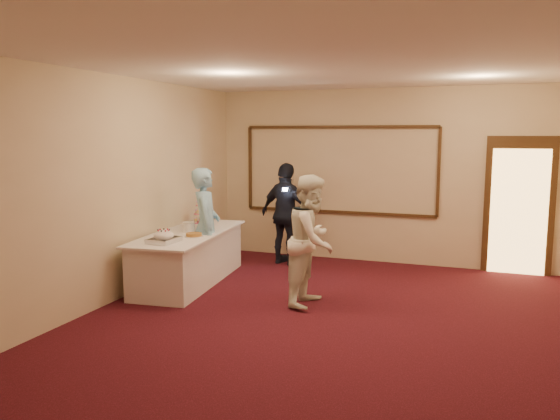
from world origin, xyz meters
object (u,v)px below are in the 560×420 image
at_px(pavlova_tray, 164,237).
at_px(cupcake_stand, 200,214).
at_px(woman, 312,240).
at_px(guest, 287,214).
at_px(tart, 194,235).
at_px(plate_stack_b, 206,224).
at_px(man, 206,226).
at_px(buffet_table, 189,257).
at_px(plate_stack_a, 189,227).

bearing_deg(pavlova_tray, cupcake_stand, 101.30).
bearing_deg(woman, guest, 31.66).
xyz_separation_m(tart, guest, (0.73, 1.92, 0.08)).
relative_size(plate_stack_b, man, 0.11).
height_order(cupcake_stand, tart, cupcake_stand).
distance_m(cupcake_stand, guest, 1.47).
relative_size(buffet_table, man, 1.48).
distance_m(pavlova_tray, cupcake_stand, 1.67).
bearing_deg(buffet_table, guest, 58.73).
relative_size(buffet_table, plate_stack_a, 13.71).
bearing_deg(man, buffet_table, 81.53).
distance_m(plate_stack_b, guest, 1.57).
relative_size(tart, woman, 0.15).
relative_size(plate_stack_b, woman, 0.11).
relative_size(pavlova_tray, cupcake_stand, 1.22).
xyz_separation_m(tart, man, (-0.00, 0.38, 0.07)).
distance_m(buffet_table, plate_stack_b, 0.57).
bearing_deg(buffet_table, woman, -10.40).
height_order(plate_stack_b, woman, woman).
height_order(pavlova_tray, guest, guest).
bearing_deg(plate_stack_b, buffet_table, -115.29).
bearing_deg(man, guest, -50.81).
relative_size(pavlova_tray, plate_stack_b, 2.55).
bearing_deg(man, pavlova_tray, 142.63).
bearing_deg(woman, cupcake_stand, 65.86).
height_order(man, woman, man).
relative_size(man, guest, 1.00).
xyz_separation_m(plate_stack_a, man, (0.24, 0.09, 0.02)).
bearing_deg(plate_stack_b, pavlova_tray, -93.77).
bearing_deg(guest, pavlova_tray, 86.05).
distance_m(plate_stack_b, tart, 0.61).
relative_size(buffet_table, woman, 1.50).
bearing_deg(pavlova_tray, plate_stack_b, 86.23).
height_order(buffet_table, woman, woman).
bearing_deg(cupcake_stand, man, -56.28).
xyz_separation_m(pavlova_tray, cupcake_stand, (-0.33, 1.64, 0.07)).
relative_size(tart, guest, 0.15).
xyz_separation_m(cupcake_stand, plate_stack_b, (0.40, -0.54, -0.06)).
distance_m(cupcake_stand, woman, 2.60).
distance_m(plate_stack_b, man, 0.25).
bearing_deg(woman, buffet_table, 83.35).
distance_m(man, woman, 1.84).
height_order(pavlova_tray, tart, pavlova_tray).
height_order(plate_stack_b, man, man).
height_order(plate_stack_a, guest, guest).
bearing_deg(plate_stack_a, pavlova_tray, -85.65).
bearing_deg(plate_stack_b, man, -63.28).
bearing_deg(buffet_table, plate_stack_a, -54.26).
bearing_deg(guest, woman, 134.72).
distance_m(tart, guest, 2.06).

